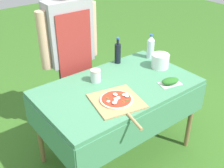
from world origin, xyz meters
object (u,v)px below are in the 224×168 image
(pizza_on_peel, at_px, (117,101))
(sauce_jar, at_px, (96,76))
(prep_table, at_px, (118,94))
(person_cook, at_px, (70,48))
(mixing_tub, at_px, (160,61))
(herb_container, at_px, (170,81))
(water_bottle, at_px, (151,47))
(oil_bottle, at_px, (118,53))

(pizza_on_peel, distance_m, sauce_jar, 0.39)
(pizza_on_peel, xyz_separation_m, sauce_jar, (0.06, 0.38, 0.04))
(prep_table, distance_m, pizza_on_peel, 0.28)
(person_cook, relative_size, mixing_tub, 9.55)
(herb_container, distance_m, sauce_jar, 0.67)
(prep_table, relative_size, water_bottle, 5.51)
(herb_container, bearing_deg, sauce_jar, 137.87)
(mixing_tub, height_order, sauce_jar, mixing_tub)
(sauce_jar, bearing_deg, herb_container, -42.13)
(person_cook, height_order, water_bottle, person_cook)
(water_bottle, bearing_deg, oil_bottle, 161.57)
(oil_bottle, xyz_separation_m, water_bottle, (0.35, -0.12, 0.01))
(herb_container, bearing_deg, person_cook, 118.20)
(herb_container, bearing_deg, mixing_tub, 59.48)
(herb_container, relative_size, mixing_tub, 1.24)
(oil_bottle, bearing_deg, herb_container, -81.14)
(oil_bottle, relative_size, mixing_tub, 1.57)
(oil_bottle, relative_size, sauce_jar, 2.36)
(prep_table, distance_m, oil_bottle, 0.50)
(sauce_jar, bearing_deg, water_bottle, 4.61)
(person_cook, height_order, herb_container, person_cook)
(water_bottle, distance_m, sauce_jar, 0.75)
(oil_bottle, xyz_separation_m, herb_container, (0.10, -0.62, -0.08))
(person_cook, height_order, mixing_tub, person_cook)
(pizza_on_peel, xyz_separation_m, herb_container, (0.55, -0.07, 0.01))
(prep_table, height_order, person_cook, person_cook)
(person_cook, distance_m, herb_container, 1.03)
(water_bottle, distance_m, mixing_tub, 0.24)
(pizza_on_peel, relative_size, oil_bottle, 2.25)
(oil_bottle, bearing_deg, pizza_on_peel, -129.33)
(water_bottle, bearing_deg, mixing_tub, -110.10)
(prep_table, bearing_deg, sauce_jar, 121.72)
(pizza_on_peel, xyz_separation_m, oil_bottle, (0.45, 0.56, 0.10))
(prep_table, distance_m, person_cook, 0.69)
(person_cook, distance_m, sauce_jar, 0.46)
(oil_bottle, relative_size, water_bottle, 1.05)
(prep_table, bearing_deg, pizza_on_peel, -130.64)
(water_bottle, bearing_deg, herb_container, -116.21)
(pizza_on_peel, height_order, sauce_jar, sauce_jar)
(water_bottle, bearing_deg, prep_table, -159.07)
(oil_bottle, relative_size, herb_container, 1.27)
(water_bottle, relative_size, sauce_jar, 2.23)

